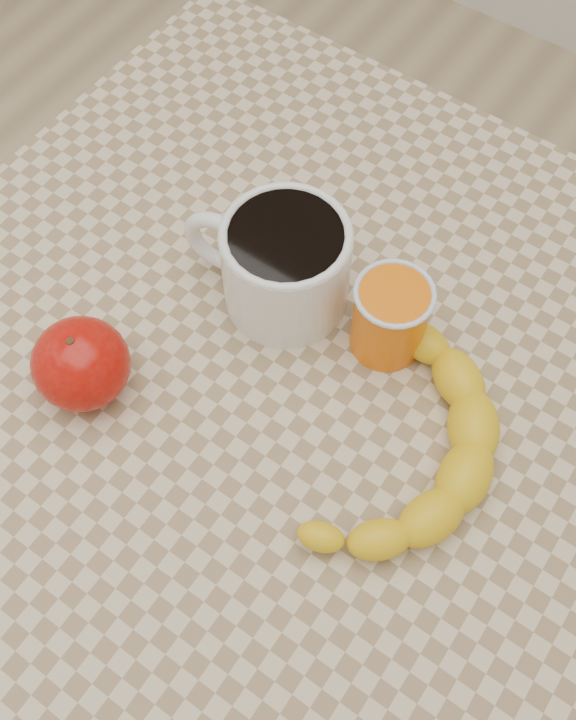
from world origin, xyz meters
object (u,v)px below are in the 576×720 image
Objects in this scene: apple at (81,364)px; banana at (399,439)px; table at (288,410)px; orange_juice_glass at (390,317)px; coffee_mug at (283,262)px.

banana is at bearing 21.86° from apple.
table is 0.16m from orange_juice_glass.
table is 4.56× the size of coffee_mug.
orange_juice_glass is 0.27× the size of banana.
table is 9.06× the size of apple.
orange_juice_glass is (0.11, 0.01, -0.01)m from coffee_mug.
coffee_mug reaches higher than table.
apple is (-0.20, -0.19, -0.00)m from orange_juice_glass.
table is at bearing 165.92° from banana.
apple reaches higher than table.
table is 0.16m from banana.
orange_juice_glass is at bearing 44.45° from apple.
orange_juice_glass reaches higher than apple.
orange_juice_glass is (0.06, 0.08, 0.13)m from table.
banana is at bearing -23.43° from coffee_mug.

